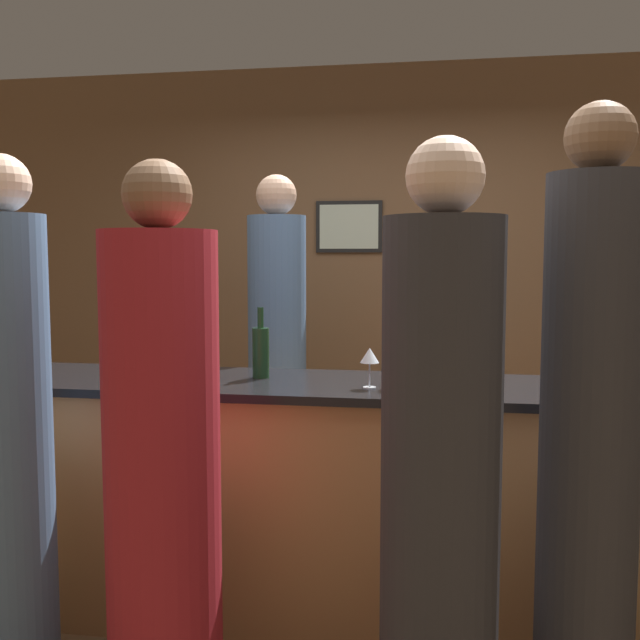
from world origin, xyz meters
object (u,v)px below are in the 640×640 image
at_px(wine_bottle_2, 207,354).
at_px(ice_bucket, 613,359).
at_px(wine_bottle_0, 261,351).
at_px(guest_1, 589,454).
at_px(bartender, 277,371).
at_px(guest_2, 163,466).
at_px(guest_4, 10,439).
at_px(wine_bottle_1, 408,357).
at_px(guest_3, 440,481).

height_order(wine_bottle_2, ice_bucket, wine_bottle_2).
bearing_deg(wine_bottle_2, wine_bottle_0, 20.32).
xyz_separation_m(wine_bottle_0, wine_bottle_2, (-0.21, -0.08, -0.01)).
bearing_deg(wine_bottle_2, guest_1, -24.20).
height_order(bartender, guest_2, bartender).
bearing_deg(guest_4, bartender, 65.71).
bearing_deg(wine_bottle_2, wine_bottle_1, 0.22).
bearing_deg(bartender, wine_bottle_1, 131.32).
distance_m(guest_3, guest_4, 1.52).
bearing_deg(guest_3, guest_2, 174.50).
bearing_deg(ice_bucket, guest_1, -107.27).
relative_size(bartender, ice_bucket, 9.77).
xyz_separation_m(guest_4, wine_bottle_2, (0.53, 0.60, 0.23)).
bearing_deg(ice_bucket, wine_bottle_2, -174.29).
bearing_deg(guest_2, wine_bottle_0, 79.33).
height_order(bartender, wine_bottle_0, bartender).
bearing_deg(guest_3, ice_bucket, 53.40).
xyz_separation_m(guest_4, wine_bottle_0, (0.75, 0.68, 0.24)).
height_order(wine_bottle_0, wine_bottle_1, wine_bottle_0).
height_order(bartender, ice_bucket, bartender).
xyz_separation_m(guest_1, wine_bottle_0, (-1.21, 0.72, 0.20)).
relative_size(bartender, wine_bottle_0, 6.51).
bearing_deg(wine_bottle_0, guest_1, -30.73).
relative_size(guest_1, guest_3, 1.06).
distance_m(guest_2, wine_bottle_2, 0.74).
distance_m(bartender, ice_bucket, 1.71).
bearing_deg(bartender, ice_bucket, 156.89).
distance_m(bartender, guest_3, 1.83).
relative_size(guest_4, wine_bottle_2, 6.82).
distance_m(guest_3, ice_bucket, 1.20).
height_order(bartender, guest_1, guest_1).
distance_m(wine_bottle_1, ice_bucket, 0.85).
xyz_separation_m(bartender, wine_bottle_2, (-0.12, -0.83, 0.20)).
height_order(guest_2, wine_bottle_2, guest_2).
distance_m(bartender, wine_bottle_2, 0.87).
relative_size(guest_3, wine_bottle_2, 6.79).
relative_size(guest_2, wine_bottle_0, 6.12).
bearing_deg(wine_bottle_2, bartender, 82.11).
xyz_separation_m(bartender, wine_bottle_0, (0.10, -0.75, 0.21)).
bearing_deg(guest_4, guest_2, -8.00).
bearing_deg(guest_4, wine_bottle_0, 42.39).
bearing_deg(guest_2, bartender, 88.28).
height_order(guest_3, wine_bottle_1, guest_3).
xyz_separation_m(guest_3, guest_4, (-1.51, 0.17, 0.02)).
bearing_deg(guest_2, guest_3, -5.50).
bearing_deg(bartender, guest_1, 131.61).
distance_m(guest_1, guest_3, 0.47).
relative_size(guest_1, wine_bottle_2, 7.18).
distance_m(wine_bottle_0, wine_bottle_2, 0.23).
bearing_deg(wine_bottle_0, wine_bottle_1, -6.87).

